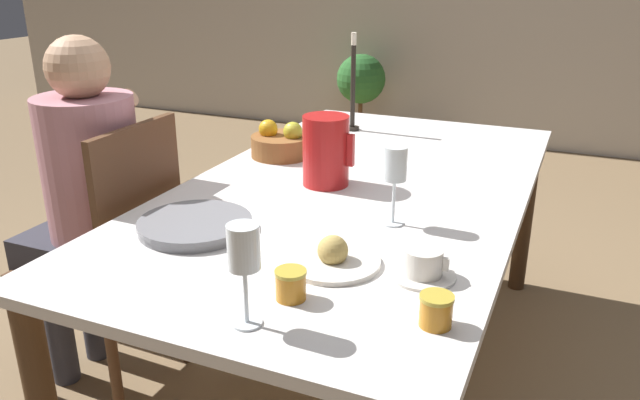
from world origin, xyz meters
The scene contains 15 objects.
ground_plane centered at (0.00, 0.00, 0.00)m, with size 20.00×20.00×0.00m, color #7F6647.
dining_table centered at (0.00, 0.00, 0.64)m, with size 1.04×1.94×0.72m.
chair_person_side centered at (-0.70, -0.35, 0.50)m, with size 0.42×0.42×0.94m.
person_seated centered at (-0.79, -0.34, 0.71)m, with size 0.39×0.41×1.19m.
red_pitcher centered at (-0.09, -0.03, 0.84)m, with size 0.17×0.15×0.22m.
wine_glass_water centered at (0.20, -0.26, 0.89)m, with size 0.06×0.06×0.22m.
wine_glass_juice centered at (0.09, -0.85, 0.88)m, with size 0.06×0.06×0.21m.
teacup_near_person centered at (0.35, -0.52, 0.75)m, with size 0.15×0.15×0.07m.
serving_tray centered at (-0.27, -0.51, 0.74)m, with size 0.30×0.30×0.03m.
bread_plate centered at (0.14, -0.55, 0.74)m, with size 0.23×0.23×0.07m.
jam_jar_amber centered at (0.12, -0.73, 0.76)m, with size 0.07×0.07×0.07m.
jam_jar_red centered at (0.43, -0.71, 0.76)m, with size 0.07×0.07×0.07m.
fruit_bowl centered at (-0.36, 0.19, 0.77)m, with size 0.22×0.22×0.13m.
candlestick_tall centered at (-0.26, 0.65, 0.89)m, with size 0.06×0.06×0.40m.
potted_plant centered at (-1.07, 3.01, 0.47)m, with size 0.40×0.40×0.71m.
Camera 1 is at (0.64, -1.76, 1.38)m, focal length 35.00 mm.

